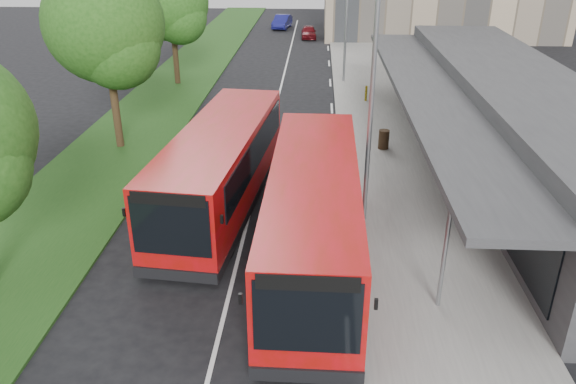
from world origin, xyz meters
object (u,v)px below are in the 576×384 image
object	(u,v)px
bollard	(366,93)
car_near	(309,32)
tree_far	(172,8)
car_far	(282,22)
litter_bin	(384,139)
bus_main	(313,216)
lamp_post_near	(369,95)
bus_second	(221,167)
tree_mid	(105,31)
lamp_post_far	(345,11)

from	to	relation	value
bollard	car_near	world-z (taller)	car_near
tree_far	bollard	size ratio (longest dim) A/B	8.54
car_far	litter_bin	bearing A→B (deg)	-70.58
bus_main	bollard	distance (m)	18.18
lamp_post_near	car_far	size ratio (longest dim) A/B	1.94
lamp_post_near	car_far	xyz separation A→B (m)	(-5.51, 42.44, -4.04)
car_far	bus_second	bearing A→B (deg)	-81.35
bollard	car_near	xyz separation A→B (m)	(-3.87, 21.61, -0.01)
lamp_post_near	bus_main	xyz separation A→B (m)	(-1.73, -2.67, -3.10)
bus_main	car_far	size ratio (longest dim) A/B	2.71
tree_mid	car_far	world-z (taller)	tree_mid
litter_bin	car_near	size ratio (longest dim) A/B	0.26
tree_far	car_near	distance (m)	20.19
tree_far	bollard	world-z (taller)	tree_far
car_near	car_far	size ratio (longest dim) A/B	0.83
litter_bin	car_near	bearing A→B (deg)	97.90
bus_second	litter_bin	size ratio (longest dim) A/B	12.40
lamp_post_far	bollard	distance (m)	6.42
bus_second	bollard	xyz separation A→B (m)	(6.43, 14.16, -0.99)
lamp_post_far	car_far	bearing A→B (deg)	103.81
lamp_post_near	litter_bin	size ratio (longest dim) A/B	8.92
bus_second	car_near	world-z (taller)	bus_second
tree_far	lamp_post_far	size ratio (longest dim) A/B	0.96
tree_far	bollard	xyz separation A→B (m)	(12.37, -3.82, -4.36)
tree_mid	tree_far	size ratio (longest dim) A/B	1.10
tree_far	litter_bin	xyz separation A→B (m)	(12.62, -11.89, -4.36)
bus_second	car_far	distance (m)	41.38
tree_mid	lamp_post_far	xyz separation A→B (m)	(11.13, 12.95, -0.75)
litter_bin	bollard	xyz separation A→B (m)	(-0.24, 8.07, 0.00)
bus_main	bollard	bearing A→B (deg)	81.31
lamp_post_near	car_near	bearing A→B (deg)	94.08
lamp_post_near	car_far	bearing A→B (deg)	97.40
tree_far	lamp_post_near	world-z (taller)	lamp_post_near
lamp_post_far	bollard	size ratio (longest dim) A/B	8.90
bus_main	bollard	size ratio (longest dim) A/B	12.44
bus_main	bollard	xyz separation A→B (m)	(2.97, 17.91, -1.02)
lamp_post_far	bollard	bearing A→B (deg)	-75.38
bus_main	bus_second	xyz separation A→B (m)	(-3.46, 3.74, -0.03)
lamp_post_far	car_near	xyz separation A→B (m)	(-2.63, 16.84, -4.13)
bollard	bus_second	bearing A→B (deg)	-114.42
tree_far	lamp_post_near	distance (m)	22.07
lamp_post_far	litter_bin	distance (m)	13.56
tree_far	litter_bin	size ratio (longest dim) A/B	8.56
lamp_post_far	bus_second	size ratio (longest dim) A/B	0.72
tree_far	car_near	world-z (taller)	tree_far
bus_second	litter_bin	world-z (taller)	bus_second
tree_mid	car_far	bearing A→B (deg)	80.98
lamp_post_near	car_near	world-z (taller)	lamp_post_near
bus_second	lamp_post_far	bearing A→B (deg)	80.48
bollard	litter_bin	bearing A→B (deg)	-88.27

